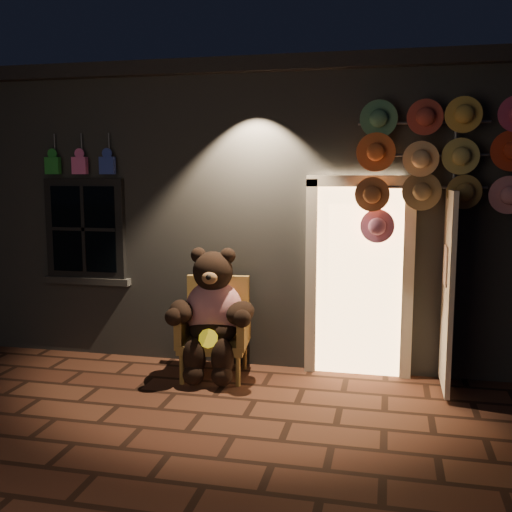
% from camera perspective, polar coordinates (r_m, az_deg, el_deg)
% --- Properties ---
extents(ground, '(60.00, 60.00, 0.00)m').
position_cam_1_polar(ground, '(5.78, -5.24, -14.67)').
color(ground, '#512E1F').
rests_on(ground, ground).
extents(shop_building, '(7.30, 5.95, 3.51)m').
position_cam_1_polar(shop_building, '(9.22, 2.27, 4.94)').
color(shop_building, slate).
rests_on(shop_building, ground).
extents(wicker_armchair, '(0.80, 0.74, 1.07)m').
position_cam_1_polar(wicker_armchair, '(6.65, -3.89, -6.75)').
color(wicker_armchair, olive).
rests_on(wicker_armchair, ground).
extents(teddy_bear, '(1.01, 0.83, 1.39)m').
position_cam_1_polar(teddy_bear, '(6.47, -4.17, -5.47)').
color(teddy_bear, '#AD1223').
rests_on(teddy_bear, ground).
extents(hat_rack, '(1.68, 0.22, 2.96)m').
position_cam_1_polar(hat_rack, '(6.36, 16.83, 8.48)').
color(hat_rack, '#59595E').
rests_on(hat_rack, ground).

